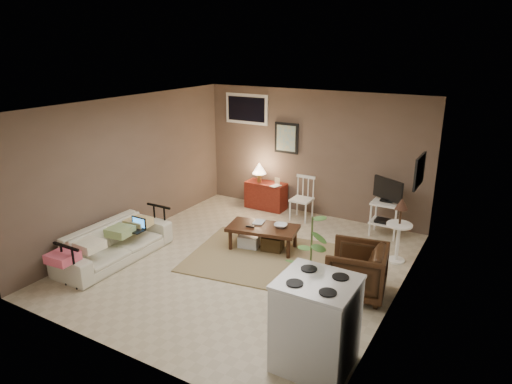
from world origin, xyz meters
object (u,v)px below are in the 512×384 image
Objects in this scene: sofa at (114,238)px; spindle_chair at (302,200)px; tv_stand at (386,206)px; red_console at (265,193)px; potted_plant at (310,271)px; stove at (316,324)px; coffee_table at (262,236)px; armchair at (357,268)px; side_table at (400,223)px.

sofa is 3.50m from spindle_chair.
red_console is at bearing 176.08° from tv_stand.
potted_plant is at bearing -64.00° from spindle_chair.
stove is (0.28, -3.73, -0.05)m from tv_stand.
coffee_table is at bearing -62.33° from red_console.
potted_plant reaches higher than sofa.
tv_stand reaches higher than armchair.
potted_plant is at bearing -46.77° from coffee_table.
sofa is 4.36m from side_table.
sofa is (-1.80, -1.47, 0.13)m from coffee_table.
sofa is 3.72m from stove.
tv_stand reaches higher than red_console.
coffee_table is 0.83× the size of potted_plant.
stove is at bearing -6.95° from armchair.
sofa is 1.99× the size of red_console.
coffee_table is 2.23m from tv_stand.
tv_stand is at bearing -48.10° from sofa.
side_table reaches higher than coffee_table.
stove is (3.65, -0.71, 0.13)m from sofa.
potted_plant reaches higher than red_console.
spindle_chair is (0.89, -0.18, 0.06)m from red_console.
coffee_table is 1.20× the size of stove.
tv_stand is (3.37, 3.02, 0.18)m from sofa.
red_console is 0.94× the size of stove.
stove is (1.85, -2.18, 0.26)m from coffee_table.
potted_plant reaches higher than spindle_chair.
armchair is (3.56, 0.89, 0.01)m from sofa.
potted_plant is (1.55, -3.19, 0.38)m from spindle_chair.
spindle_chair is 3.56m from potted_plant.
side_table is (2.90, -1.06, 0.31)m from red_console.
stove is at bearing -54.80° from red_console.
potted_plant reaches higher than coffee_table.
side_table is at bearing 78.78° from potted_plant.
red_console is 3.10m from side_table.
potted_plant is 0.68m from stove.
potted_plant is 1.44× the size of stove.
armchair is 0.52× the size of potted_plant.
tv_stand is 3.20m from potted_plant.
armchair is at bearing -84.81° from tv_stand.
side_table is (2.01, -0.88, 0.25)m from spindle_chair.
potted_plant is at bearing -90.46° from tv_stand.
coffee_table is at bearing -161.59° from side_table.
spindle_chair is at bearing -179.78° from tv_stand.
side_table is 1.02× the size of stove.
stove reaches higher than spindle_chair.
red_console is 2.48m from tv_stand.
red_console is at bearing -140.93° from armchair.
coffee_table is 1.59× the size of armchair.
red_console is 1.24× the size of armchair.
sofa is 3.67m from armchair.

